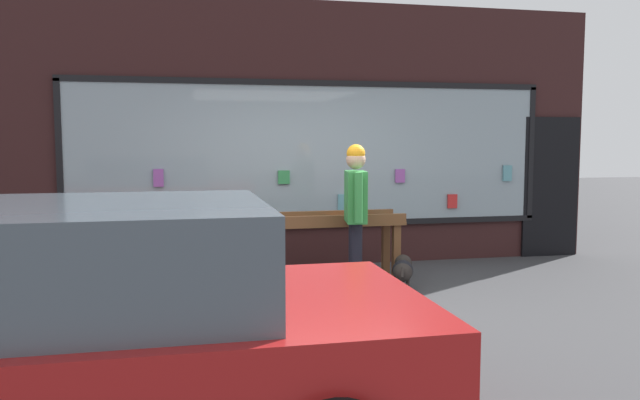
{
  "coord_description": "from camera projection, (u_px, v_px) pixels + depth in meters",
  "views": [
    {
      "loc": [
        -1.38,
        -6.18,
        1.75
      ],
      "look_at": [
        0.15,
        0.96,
        1.05
      ],
      "focal_mm": 35.0,
      "sensor_mm": 36.0,
      "label": 1
    }
  ],
  "objects": [
    {
      "name": "person_browsing",
      "position": [
        356.0,
        206.0,
        7.1
      ],
      "size": [
        0.29,
        0.67,
        1.71
      ],
      "rotation": [
        0.0,
        0.0,
        1.41
      ],
      "color": "black",
      "rests_on": "ground_plane"
    },
    {
      "name": "display_table_main",
      "position": [
        305.0,
        228.0,
        7.54
      ],
      "size": [
        2.42,
        0.59,
        0.87
      ],
      "color": "brown",
      "rests_on": "ground_plane"
    },
    {
      "name": "small_dog",
      "position": [
        403.0,
        270.0,
        7.17
      ],
      "size": [
        0.37,
        0.59,
        0.41
      ],
      "rotation": [
        0.0,
        0.0,
        1.21
      ],
      "color": "black",
      "rests_on": "ground_plane"
    },
    {
      "name": "shopfront_facade",
      "position": [
        293.0,
        137.0,
        8.64
      ],
      "size": [
        8.99,
        0.29,
        3.65
      ],
      "color": "#331919",
      "rests_on": "ground_plane"
    },
    {
      "name": "parked_car",
      "position": [
        49.0,
        328.0,
        3.35
      ],
      "size": [
        4.16,
        1.98,
        1.41
      ],
      "rotation": [
        0.0,
        0.0,
        0.01
      ],
      "color": "#A51919",
      "rests_on": "ground_plane"
    },
    {
      "name": "ground_plane",
      "position": [
        325.0,
        310.0,
        6.47
      ],
      "size": [
        40.0,
        40.0,
        0.0
      ],
      "primitive_type": "plane",
      "color": "#38383A"
    }
  ]
}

